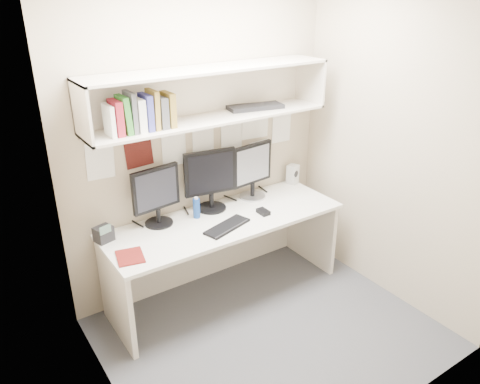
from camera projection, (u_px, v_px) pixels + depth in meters
floor at (270, 333)px, 3.64m from camera, size 2.40×2.00×0.01m
wall_back at (201, 141)px, 3.86m from camera, size 2.40×0.02×2.60m
wall_front at (398, 241)px, 2.35m from camera, size 2.40×0.02×2.60m
wall_left at (98, 227)px, 2.49m from camera, size 0.02×2.00×2.60m
wall_right at (394, 147)px, 3.72m from camera, size 0.02×2.00×2.60m
desk at (225, 256)px, 3.98m from camera, size 2.00×0.70×0.73m
overhead_hutch at (208, 93)px, 3.59m from camera, size 2.00×0.38×0.40m
pinned_papers at (201, 147)px, 3.88m from camera, size 1.92×0.01×0.48m
monitor_left at (156, 194)px, 3.64m from camera, size 0.41×0.22×0.48m
monitor_center at (210, 178)px, 3.89m from camera, size 0.45×0.25×0.52m
monitor_right at (252, 169)px, 4.11m from camera, size 0.43×0.23×0.50m
keyboard at (227, 227)px, 3.68m from camera, size 0.43×0.26×0.02m
mouse at (263, 212)px, 3.90m from camera, size 0.07×0.12×0.04m
speaker at (293, 174)px, 4.47m from camera, size 0.12×0.12×0.19m
blue_bottle at (197, 208)px, 3.81m from camera, size 0.06×0.06×0.18m
maroon_notebook at (130, 257)px, 3.28m from camera, size 0.23×0.26×0.01m
desk_phone at (104, 234)px, 3.47m from camera, size 0.15×0.14×0.15m
book_stack at (141, 113)px, 3.25m from camera, size 0.48×0.18×0.28m
hutch_tray at (255, 107)px, 3.87m from camera, size 0.49×0.26×0.03m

